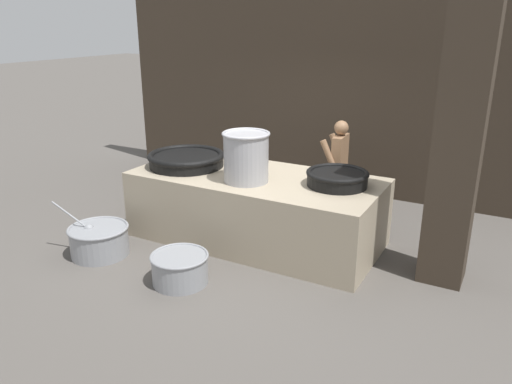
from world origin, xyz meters
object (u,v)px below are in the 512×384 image
cook (339,167)px  prep_bowl_meat (180,267)px  prep_bowl_vegetables (99,239)px  giant_wok_near (186,159)px  stock_pot (246,156)px  giant_wok_far (337,178)px

cook → prep_bowl_meat: cook is taller
prep_bowl_vegetables → prep_bowl_meat: prep_bowl_vegetables is taller
giant_wok_near → prep_bowl_meat: 1.95m
stock_pot → giant_wok_far: bearing=19.4°
giant_wok_near → cook: 2.35m
giant_wok_near → stock_pot: stock_pot is taller
giant_wok_near → cook: size_ratio=0.72×
giant_wok_far → cook: (-0.40, 1.21, -0.22)m
giant_wok_far → giant_wok_near: bearing=-175.0°
giant_wok_far → prep_bowl_meat: size_ratio=1.16×
giant_wok_near → stock_pot: (1.13, -0.20, 0.24)m
prep_bowl_vegetables → prep_bowl_meat: 1.42m
giant_wok_near → prep_bowl_meat: size_ratio=1.61×
giant_wok_far → stock_pot: (-1.14, -0.40, 0.24)m
giant_wok_far → prep_bowl_meat: 2.31m
cook → prep_bowl_vegetables: 3.70m
stock_pot → prep_bowl_vegetables: 2.27m
giant_wok_near → giant_wok_far: (2.27, 0.20, -0.00)m
stock_pot → prep_bowl_meat: bearing=-98.7°
prep_bowl_meat → giant_wok_near: bearing=122.4°
prep_bowl_vegetables → prep_bowl_meat: (1.41, -0.09, -0.02)m
giant_wok_far → cook: 1.29m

